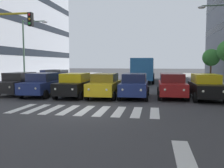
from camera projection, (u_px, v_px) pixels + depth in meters
The scene contains 15 objects.
ground_plane at pixel (85, 110), 13.01m from camera, with size 180.00×180.00×0.00m, color #38383A.
crosswalk_markings at pixel (85, 110), 13.01m from camera, with size 7.65×2.80×0.01m.
lane_arrow_0 at pixel (183, 153), 6.87m from camera, with size 0.50×2.20×0.01m, color silver.
car_0 at pixel (206, 86), 16.77m from camera, with size 2.02×4.44×1.72m.
car_1 at pixel (172, 85), 17.65m from camera, with size 2.02×4.44×1.72m.
car_2 at pixel (135, 85), 17.65m from camera, with size 2.02×4.44×1.72m.
car_3 at pixel (105, 85), 17.78m from camera, with size 2.02×4.44×1.72m.
car_4 at pixel (75, 85), 18.08m from camera, with size 2.02×4.44×1.72m.
car_5 at pixel (42, 84), 18.57m from camera, with size 2.02×4.44×1.72m.
car_6 at pixel (19, 83), 19.49m from camera, with size 2.02×4.44×1.72m.
car_row2_0 at pixel (57, 78), 26.29m from camera, with size 2.02×4.44×1.72m.
car_row2_1 at pixel (51, 78), 26.54m from camera, with size 2.02×4.44×1.72m.
bus_behind_traffic at pixel (144, 67), 32.11m from camera, with size 2.78×10.50×3.00m.
street_lamp_right at pixel (28, 46), 24.66m from camera, with size 2.67×0.28×6.53m.
street_tree_3 at pixel (211, 58), 29.37m from camera, with size 2.02×2.02×3.95m.
Camera 1 is at (-3.55, 12.42, 2.51)m, focal length 39.85 mm.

